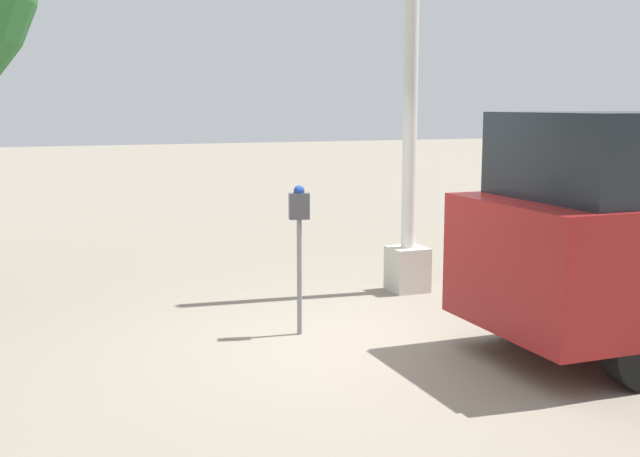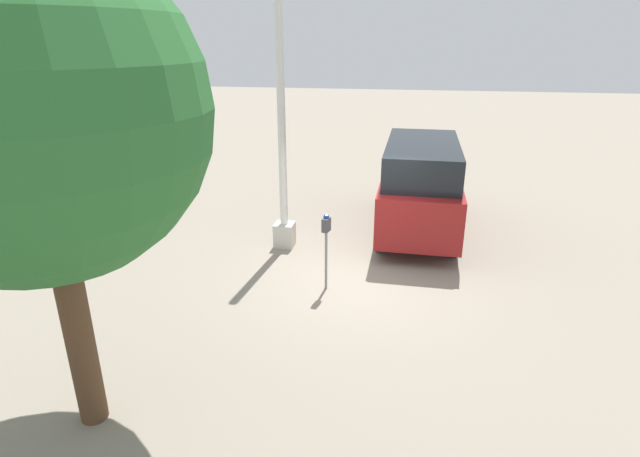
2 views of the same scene
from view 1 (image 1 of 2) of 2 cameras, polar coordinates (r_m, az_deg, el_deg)
name	(u,v)px [view 1 (image 1 of 2)]	position (r m, az deg, el deg)	size (l,w,h in m)	color
ground_plane	(356,342)	(7.92, 2.57, -8.07)	(80.00, 80.00, 0.00)	gray
parking_meter_near	(299,225)	(7.94, -1.49, 0.24)	(0.22, 0.15, 1.51)	gray
lamp_post	(410,143)	(9.83, 6.39, 6.04)	(0.44, 0.44, 5.40)	beige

